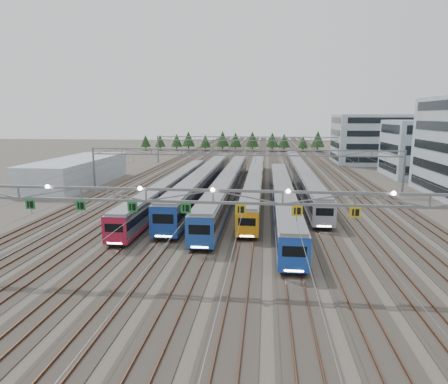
# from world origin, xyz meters

# --- Properties ---
(ground) EXTENTS (400.00, 400.00, 0.00)m
(ground) POSITION_xyz_m (0.00, 0.00, 0.00)
(ground) COLOR #47423A
(ground) RESTS_ON ground
(track_bed) EXTENTS (54.00, 260.00, 5.42)m
(track_bed) POSITION_xyz_m (0.00, 100.00, 1.49)
(track_bed) COLOR #2D2823
(track_bed) RESTS_ON ground
(train_a) EXTENTS (2.67, 52.53, 3.47)m
(train_a) POSITION_xyz_m (-11.25, 32.95, 1.99)
(train_a) COLOR black
(train_a) RESTS_ON ground
(train_b) EXTENTS (3.15, 60.60, 4.12)m
(train_b) POSITION_xyz_m (-6.75, 39.64, 2.31)
(train_b) COLOR black
(train_b) RESTS_ON ground
(train_c) EXTENTS (2.94, 63.21, 3.84)m
(train_c) POSITION_xyz_m (-2.25, 37.82, 2.17)
(train_c) COLOR black
(train_c) RESTS_ON ground
(train_d) EXTENTS (2.61, 64.54, 3.40)m
(train_d) POSITION_xyz_m (2.25, 42.96, 1.95)
(train_d) COLOR black
(train_d) RESTS_ON ground
(train_e) EXTENTS (2.80, 51.98, 3.65)m
(train_e) POSITION_xyz_m (6.75, 26.98, 2.08)
(train_e) COLOR black
(train_e) RESTS_ON ground
(train_f) EXTENTS (2.84, 67.70, 3.70)m
(train_f) POSITION_xyz_m (11.25, 49.37, 2.10)
(train_f) COLOR black
(train_f) RESTS_ON ground
(gantry_near) EXTENTS (56.36, 0.61, 8.08)m
(gantry_near) POSITION_xyz_m (-0.05, -0.12, 7.09)
(gantry_near) COLOR slate
(gantry_near) RESTS_ON ground
(gantry_mid) EXTENTS (56.36, 0.36, 8.00)m
(gantry_mid) POSITION_xyz_m (0.00, 40.00, 6.39)
(gantry_mid) COLOR slate
(gantry_mid) RESTS_ON ground
(gantry_far) EXTENTS (56.36, 0.36, 8.00)m
(gantry_far) POSITION_xyz_m (0.00, 85.00, 6.39)
(gantry_far) COLOR slate
(gantry_far) RESTS_ON ground
(depot_bldg_mid) EXTENTS (14.00, 16.00, 12.82)m
(depot_bldg_mid) POSITION_xyz_m (39.08, 63.79, 6.41)
(depot_bldg_mid) COLOR #92A7AF
(depot_bldg_mid) RESTS_ON ground
(depot_bldg_north) EXTENTS (22.00, 18.00, 14.17)m
(depot_bldg_north) POSITION_xyz_m (35.32, 90.19, 7.09)
(depot_bldg_north) COLOR #92A7AF
(depot_bldg_north) RESTS_ON ground
(west_shed) EXTENTS (10.00, 30.00, 5.21)m
(west_shed) POSITION_xyz_m (-34.06, 45.41, 2.60)
(west_shed) COLOR #92A7AF
(west_shed) RESTS_ON ground
(treeline) EXTENTS (93.80, 5.60, 7.02)m
(treeline) POSITION_xyz_m (-0.90, 127.51, 4.23)
(treeline) COLOR #332114
(treeline) RESTS_ON ground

